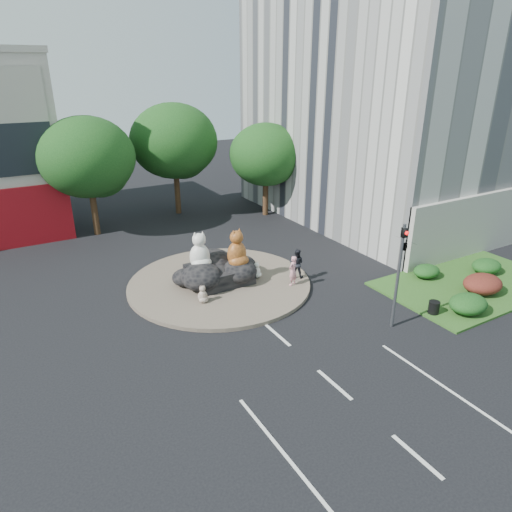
{
  "coord_description": "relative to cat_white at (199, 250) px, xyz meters",
  "views": [
    {
      "loc": [
        -9.63,
        -10.74,
        11.09
      ],
      "look_at": [
        1.41,
        8.39,
        2.0
      ],
      "focal_mm": 32.0,
      "sensor_mm": 36.0,
      "label": 1
    }
  ],
  "objects": [
    {
      "name": "hedge_near_green",
      "position": [
        9.98,
        -9.27,
        -1.58
      ],
      "size": [
        2.0,
        1.6,
        0.9
      ],
      "primitive_type": "ellipsoid",
      "color": "#123B14",
      "rests_on": "grass_verge"
    },
    {
      "name": "kitten_white",
      "position": [
        3.05,
        -0.8,
        -1.49
      ],
      "size": [
        0.68,
        0.64,
        0.92
      ],
      "primitive_type": null,
      "rotation": [
        0.0,
        0.0,
        0.35
      ],
      "color": "silver",
      "rests_on": "roundabout_island"
    },
    {
      "name": "pedestrian_pink",
      "position": [
        4.25,
        -2.62,
        -1.12
      ],
      "size": [
        0.71,
        0.6,
        1.66
      ],
      "primitive_type": "imported",
      "rotation": [
        0.0,
        0.0,
        3.54
      ],
      "color": "pink",
      "rests_on": "roundabout_island"
    },
    {
      "name": "hedge_mid_green",
      "position": [
        14.98,
        -6.77,
        -1.63
      ],
      "size": [
        1.8,
        1.44,
        0.81
      ],
      "primitive_type": "ellipsoid",
      "color": "#123B14",
      "rests_on": "grass_verge"
    },
    {
      "name": "traffic_light",
      "position": [
        6.07,
        -8.27,
        1.47
      ],
      "size": [
        0.44,
        1.24,
        5.0
      ],
      "color": "#595B60",
      "rests_on": "ground"
    },
    {
      "name": "hedge_back_green",
      "position": [
        11.48,
        -5.47,
        -1.67
      ],
      "size": [
        1.6,
        1.28,
        0.72
      ],
      "primitive_type": "ellipsoid",
      "color": "#123B14",
      "rests_on": "grass_verge"
    },
    {
      "name": "roundabout_island",
      "position": [
        0.98,
        -0.27,
        -2.05
      ],
      "size": [
        10.0,
        10.0,
        0.2
      ],
      "primitive_type": "cylinder",
      "color": "brown",
      "rests_on": "ground"
    },
    {
      "name": "rock_plinth",
      "position": [
        0.98,
        -0.27,
        -1.5
      ],
      "size": [
        3.2,
        2.6,
        0.9
      ],
      "primitive_type": null,
      "color": "black",
      "rests_on": "roundabout_island"
    },
    {
      "name": "hedge_red",
      "position": [
        12.48,
        -8.27,
        -1.54
      ],
      "size": [
        2.2,
        1.76,
        0.99
      ],
      "primitive_type": "ellipsoid",
      "color": "#4E1415",
      "rests_on": "grass_verge"
    },
    {
      "name": "tree_right",
      "position": [
        10.05,
        9.79,
        2.48
      ],
      "size": [
        5.7,
        5.7,
        7.3
      ],
      "color": "#382314",
      "rests_on": "ground"
    },
    {
      "name": "litter_bin",
      "position": [
        8.48,
        -8.51,
        -1.72
      ],
      "size": [
        0.69,
        0.69,
        0.62
      ],
      "primitive_type": "cylinder",
      "rotation": [
        0.0,
        0.0,
        -0.4
      ],
      "color": "black",
      "rests_on": "grass_verge"
    },
    {
      "name": "ground",
      "position": [
        0.98,
        -10.27,
        -2.15
      ],
      "size": [
        120.0,
        120.0,
        0.0
      ],
      "primitive_type": "plane",
      "color": "black",
      "rests_on": "ground"
    },
    {
      "name": "pedestrian_dark",
      "position": [
        4.98,
        -1.93,
        -1.11
      ],
      "size": [
        1.03,
        1.01,
        1.68
      ],
      "primitive_type": "imported",
      "rotation": [
        0.0,
        0.0,
        2.42
      ],
      "color": "black",
      "rests_on": "roundabout_island"
    },
    {
      "name": "kitten_calico",
      "position": [
        -0.78,
        -2.0,
        -1.49
      ],
      "size": [
        0.7,
        0.66,
        0.93
      ],
      "primitive_type": null,
      "rotation": [
        0.0,
        0.0,
        -0.4
      ],
      "color": "beige",
      "rests_on": "roundabout_island"
    },
    {
      "name": "grass_verge",
      "position": [
        12.98,
        -7.27,
        -2.09
      ],
      "size": [
        10.0,
        6.0,
        0.12
      ],
      "primitive_type": "cube",
      "color": "#264E1A",
      "rests_on": "ground"
    },
    {
      "name": "cat_white",
      "position": [
        0.0,
        0.0,
        0.0
      ],
      "size": [
        1.49,
        1.36,
        2.1
      ],
      "primitive_type": null,
      "rotation": [
        0.0,
        0.0,
        -0.24
      ],
      "color": "silver",
      "rests_on": "rock_plinth"
    },
    {
      "name": "tree_mid",
      "position": [
        4.05,
        13.79,
        3.41
      ],
      "size": [
        6.84,
        6.84,
        8.76
      ],
      "color": "#382314",
      "rests_on": "ground"
    },
    {
      "name": "cat_tabby",
      "position": [
        1.87,
        -0.7,
        0.02
      ],
      "size": [
        1.51,
        1.38,
        2.14
      ],
      "primitive_type": null,
      "rotation": [
        0.0,
        0.0,
        0.24
      ],
      "color": "#BD6F27",
      "rests_on": "rock_plinth"
    },
    {
      "name": "street_lamp",
      "position": [
        13.79,
        -2.27,
        2.4
      ],
      "size": [
        2.34,
        0.22,
        8.06
      ],
      "color": "#595B60",
      "rests_on": "ground"
    },
    {
      "name": "tree_left",
      "position": [
        -2.95,
        11.79,
        3.1
      ],
      "size": [
        6.46,
        6.46,
        8.27
      ],
      "color": "#382314",
      "rests_on": "ground"
    }
  ]
}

